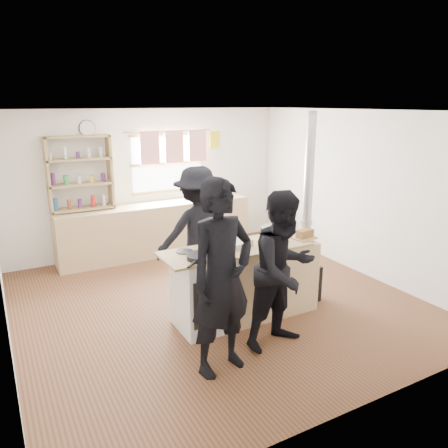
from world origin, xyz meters
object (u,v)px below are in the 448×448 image
(skillet_greens, at_px, (202,256))
(person_far, at_px, (198,232))
(flue_heater, at_px, (305,254))
(stockpot_counter, at_px, (271,234))
(person_near_right, at_px, (284,270))
(stockpot_stove, at_px, (210,242))
(bread_board, at_px, (305,235))
(person_near_left, at_px, (222,278))
(thermos, at_px, (199,192))
(roast_tray, at_px, (236,243))
(cooking_island, at_px, (246,281))

(skillet_greens, bearing_deg, person_far, 66.97)
(person_far, bearing_deg, flue_heater, 147.99)
(stockpot_counter, relative_size, person_near_right, 0.16)
(stockpot_stove, height_order, bread_board, stockpot_stove)
(person_near_left, bearing_deg, bread_board, 13.82)
(stockpot_stove, distance_m, person_near_left, 1.06)
(thermos, bearing_deg, bread_board, -88.13)
(stockpot_counter, bearing_deg, person_near_right, -114.81)
(roast_tray, relative_size, stockpot_stove, 2.03)
(stockpot_stove, relative_size, person_far, 0.11)
(cooking_island, relative_size, person_far, 1.10)
(skillet_greens, bearing_deg, bread_board, 1.35)
(roast_tray, height_order, stockpot_stove, stockpot_stove)
(bread_board, height_order, flue_heater, flue_heater)
(roast_tray, relative_size, stockpot_counter, 1.48)
(skillet_greens, bearing_deg, person_near_right, -40.80)
(cooking_island, bearing_deg, person_far, 103.92)
(roast_tray, xyz_separation_m, person_near_left, (-0.66, -0.88, 0.01))
(cooking_island, relative_size, stockpot_counter, 7.05)
(stockpot_stove, xyz_separation_m, stockpot_counter, (0.77, -0.15, 0.02))
(thermos, relative_size, person_near_right, 0.16)
(stockpot_counter, xyz_separation_m, bread_board, (0.43, -0.13, -0.04))
(flue_heater, relative_size, person_near_left, 1.28)
(thermos, bearing_deg, person_near_right, -100.95)
(stockpot_counter, relative_size, person_far, 0.16)
(cooking_island, height_order, roast_tray, roast_tray)
(thermos, height_order, roast_tray, thermos)
(skillet_greens, bearing_deg, stockpot_counter, 8.86)
(roast_tray, distance_m, person_near_left, 1.10)
(person_far, bearing_deg, person_near_right, 102.58)
(stockpot_stove, bearing_deg, person_near_left, -110.79)
(cooking_island, xyz_separation_m, person_near_right, (0.01, -0.74, 0.40))
(bread_board, relative_size, person_far, 0.17)
(person_near_left, xyz_separation_m, person_far, (0.57, 1.74, -0.08))
(skillet_greens, distance_m, flue_heater, 1.65)
(stockpot_counter, bearing_deg, person_near_left, -143.64)
(flue_heater, bearing_deg, person_near_left, -153.02)
(skillet_greens, relative_size, person_near_left, 0.25)
(roast_tray, distance_m, person_far, 0.87)
(stockpot_stove, bearing_deg, roast_tray, -21.82)
(stockpot_stove, bearing_deg, bread_board, -12.73)
(flue_heater, xyz_separation_m, person_near_left, (-1.73, -0.88, 0.32))
(roast_tray, distance_m, person_near_right, 0.80)
(skillet_greens, height_order, stockpot_counter, stockpot_counter)
(person_near_right, bearing_deg, skillet_greens, 131.22)
(bread_board, xyz_separation_m, person_near_right, (-0.77, -0.62, -0.11))
(roast_tray, distance_m, stockpot_counter, 0.49)
(cooking_island, bearing_deg, stockpot_stove, 159.90)
(bread_board, distance_m, person_near_right, 1.00)
(person_near_right, distance_m, person_far, 1.66)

